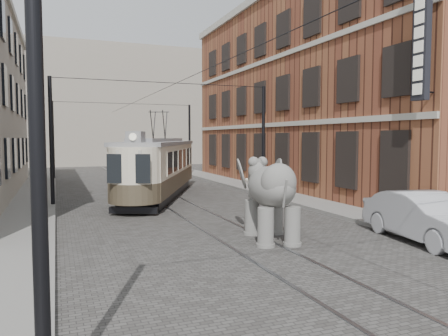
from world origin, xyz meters
name	(u,v)px	position (x,y,z in m)	size (l,w,h in m)	color
ground	(211,222)	(0.00, 0.00, 0.00)	(120.00, 120.00, 0.00)	#484542
tram_rails	(211,222)	(0.00, 0.00, 0.01)	(1.54, 80.00, 0.02)	slate
sidewalk_right	(342,211)	(6.00, 0.00, 0.07)	(2.00, 60.00, 0.15)	slate
sidewalk_left	(22,234)	(-6.50, 0.00, 0.07)	(2.00, 60.00, 0.15)	slate
brick_building	(322,95)	(11.00, 9.00, 6.00)	(8.00, 26.00, 12.00)	brown
distant_block	(102,107)	(0.00, 40.00, 7.00)	(28.00, 10.00, 14.00)	gray
catenary	(172,142)	(-0.20, 5.00, 3.00)	(11.00, 30.20, 6.00)	black
tram	(159,154)	(-0.21, 7.70, 2.32)	(2.41, 11.68, 4.63)	beige
elephant	(271,199)	(0.84, -3.33, 1.29)	(2.32, 4.21, 2.58)	slate
parked_car	(426,217)	(5.13, -5.32, 0.76)	(1.63, 4.63, 1.53)	#AEAEB3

